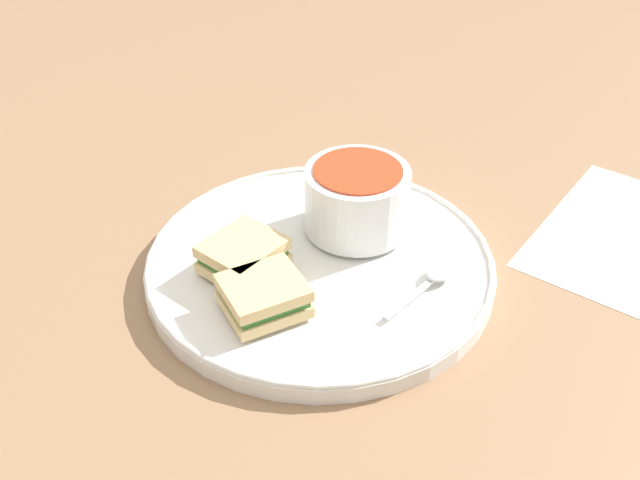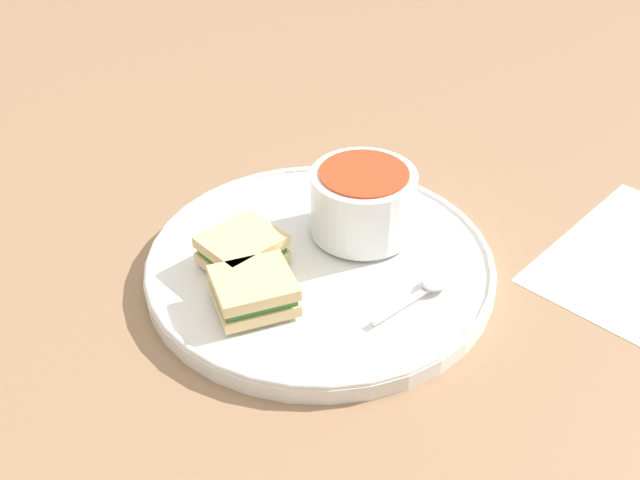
% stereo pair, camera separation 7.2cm
% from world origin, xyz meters
% --- Properties ---
extents(ground_plane, '(2.40, 2.40, 0.00)m').
position_xyz_m(ground_plane, '(0.00, 0.00, 0.00)').
color(ground_plane, '#8E6B4C').
extents(plate, '(0.34, 0.34, 0.02)m').
position_xyz_m(plate, '(0.00, 0.00, 0.01)').
color(plate, white).
rests_on(plate, ground_plane).
extents(soup_bowl, '(0.11, 0.11, 0.07)m').
position_xyz_m(soup_bowl, '(-0.06, -0.01, 0.06)').
color(soup_bowl, white).
rests_on(soup_bowl, plate).
extents(spoon, '(0.10, 0.03, 0.01)m').
position_xyz_m(spoon, '(-0.05, 0.10, 0.02)').
color(spoon, silver).
rests_on(spoon, plate).
extents(sandwich_half_near, '(0.08, 0.07, 0.03)m').
position_xyz_m(sandwich_half_near, '(0.07, -0.04, 0.04)').
color(sandwich_half_near, '#DBBC7F').
rests_on(sandwich_half_near, plate).
extents(sandwich_half_far, '(0.08, 0.08, 0.03)m').
position_xyz_m(sandwich_half_far, '(0.09, 0.02, 0.04)').
color(sandwich_half_far, '#DBBC7F').
rests_on(sandwich_half_far, plate).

